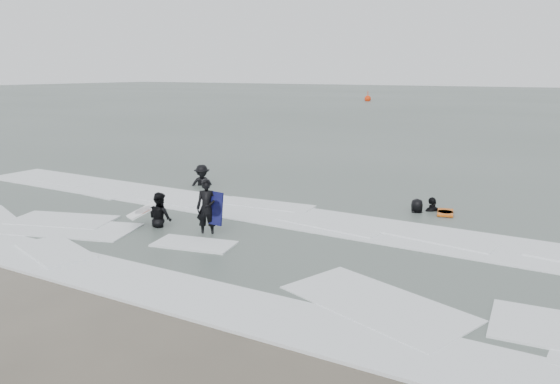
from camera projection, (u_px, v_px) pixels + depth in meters
The scene contains 10 objects.
ground at pixel (169, 279), 12.63m from camera, with size 320.00×320.00×0.00m, color brown.
sea at pixel (543, 103), 79.62m from camera, with size 320.00×320.00×0.00m, color #47544C.
surfer_centre at pixel (208, 236), 15.91m from camera, with size 0.62×0.41×1.71m, color black.
surfer_wading at pixel (161, 228), 16.73m from camera, with size 0.81×0.63×1.66m, color black.
surfer_breaker at pixel (202, 187), 22.58m from camera, with size 1.15×0.66×1.78m, color black.
surfer_right_near at pixel (432, 212), 18.56m from camera, with size 0.98×0.41×1.67m, color black.
surfer_right_far at pixel (417, 214), 18.36m from camera, with size 0.81×0.53×1.66m, color black.
surf_foam at pixel (257, 236), 15.72m from camera, with size 30.03×9.06×0.09m.
bodyboards at pixel (275, 211), 16.77m from camera, with size 8.30×7.24×1.25m.
buoy at pixel (368, 99), 84.24m from camera, with size 1.00×1.00×1.65m.
Camera 1 is at (8.30, -8.88, 4.72)m, focal length 35.00 mm.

